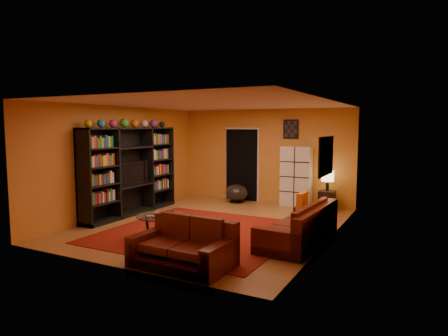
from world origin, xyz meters
The scene contains 20 objects.
floor centered at (0.00, 0.00, 0.00)m, with size 6.00×6.00×0.00m, color brown.
ceiling centered at (0.00, 0.00, 2.60)m, with size 6.00×6.00×0.00m, color white.
wall_back centered at (0.00, 3.00, 1.30)m, with size 6.00×6.00×0.00m, color #C6792B.
wall_front centered at (0.00, -3.00, 1.30)m, with size 6.00×6.00×0.00m, color #C6792B.
wall_left centered at (-2.50, 0.00, 1.30)m, with size 6.00×6.00×0.00m, color #C6792B.
wall_right centered at (2.50, 0.00, 1.30)m, with size 6.00×6.00×0.00m, color #C6792B.
rug centered at (0.10, -0.70, 0.01)m, with size 3.60×3.60×0.01m, color #5B110A.
doorway centered at (-0.70, 2.96, 1.02)m, with size 0.95×0.10×2.04m, color black.
wall_art_right centered at (2.48, -0.30, 1.60)m, with size 0.03×1.00×0.70m, color black.
wall_art_back centered at (0.75, 2.98, 2.05)m, with size 0.42×0.03×0.52m, color black.
entertainment_unit centered at (-2.27, 0.00, 1.05)m, with size 0.45×3.00×2.10m, color black.
tv centered at (-2.23, -0.06, 1.00)m, with size 0.13×0.98×0.56m, color black.
sofa centered at (2.14, -0.49, 0.29)m, with size 0.98×2.17×0.85m.
loveseat centered at (0.86, -2.42, 0.28)m, with size 1.53×0.95×0.85m.
throw_pillow centered at (1.95, 0.09, 0.63)m, with size 0.12×0.42×0.42m, color orange.
coffee_table centered at (-0.29, -1.48, 0.42)m, with size 0.92×0.92×0.46m.
storage_cabinet centered at (0.98, 2.80, 0.80)m, with size 0.80×0.36×1.60m, color silver.
bowl_chair centered at (-0.63, 2.49, 0.27)m, with size 0.62×0.62×0.51m.
side_table centered at (1.85, 2.61, 0.25)m, with size 0.40×0.40×0.50m, color black.
table_lamp centered at (1.85, 2.61, 0.86)m, with size 0.31×0.31×0.51m.
Camera 1 is at (4.14, -7.44, 2.13)m, focal length 32.00 mm.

